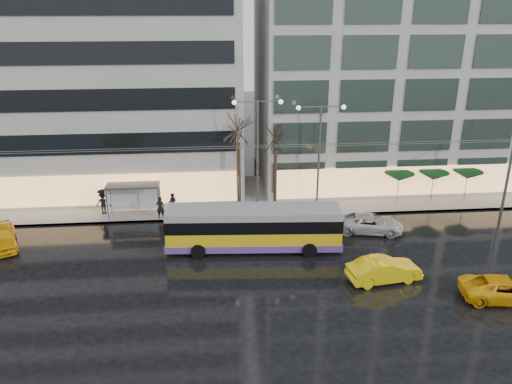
{
  "coord_description": "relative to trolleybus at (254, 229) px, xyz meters",
  "views": [
    {
      "loc": [
        -1.52,
        -27.42,
        16.19
      ],
      "look_at": [
        1.36,
        5.0,
        3.8
      ],
      "focal_mm": 35.0,
      "sensor_mm": 36.0,
      "label": 1
    }
  ],
  "objects": [
    {
      "name": "bus_shelter",
      "position": [
        -9.47,
        6.92,
        0.45
      ],
      "size": [
        4.2,
        1.6,
        2.51
      ],
      "color": "#595B60",
      "rests_on": "sidewalk"
    },
    {
      "name": "pedestrian_c",
      "position": [
        -11.58,
        7.0,
        -0.23
      ],
      "size": [
        1.3,
        0.95,
        2.11
      ],
      "color": "black",
      "rests_on": "sidewalk"
    },
    {
      "name": "street_lamp_near",
      "position": [
        0.92,
        7.03,
        4.48
      ],
      "size": [
        3.96,
        0.36,
        9.03
      ],
      "color": "#595B60",
      "rests_on": "sidewalk"
    },
    {
      "name": "tree_b",
      "position": [
        2.42,
        7.43,
        4.89
      ],
      "size": [
        3.2,
        3.2,
        7.7
      ],
      "color": "black",
      "rests_on": "sidewalk"
    },
    {
      "name": "kerb",
      "position": [
        0.92,
        5.28,
        -1.43
      ],
      "size": [
        80.0,
        0.1,
        0.15
      ],
      "primitive_type": "cube",
      "color": "slate",
      "rests_on": "ground"
    },
    {
      "name": "taxi_b",
      "position": [
        7.66,
        -4.97,
        -0.75
      ],
      "size": [
        4.78,
        2.27,
        1.51
      ],
      "primitive_type": "imported",
      "rotation": [
        0.0,
        0.0,
        1.72
      ],
      "color": "yellow",
      "rests_on": "ground"
    },
    {
      "name": "sidewalk",
      "position": [
        0.92,
        10.23,
        -1.43
      ],
      "size": [
        80.0,
        10.0,
        0.15
      ],
      "primitive_type": "cube",
      "color": "gray",
      "rests_on": "ground"
    },
    {
      "name": "taxi_a",
      "position": [
        -17.62,
        1.88,
        -0.73
      ],
      "size": [
        3.42,
        4.9,
        1.55
      ],
      "primitive_type": "imported",
      "rotation": [
        0.0,
        0.0,
        0.39
      ],
      "color": "#EFAD0C",
      "rests_on": "ground"
    },
    {
      "name": "street_lamp_far",
      "position": [
        5.92,
        7.03,
        4.21
      ],
      "size": [
        3.96,
        0.36,
        8.53
      ],
      "color": "#595B60",
      "rests_on": "sidewalk"
    },
    {
      "name": "parasol_a",
      "position": [
        12.92,
        7.23,
        0.94
      ],
      "size": [
        2.5,
        2.5,
        2.65
      ],
      "color": "#595B60",
      "rests_on": "sidewalk"
    },
    {
      "name": "pedestrian_b",
      "position": [
        -6.08,
        7.03,
        -0.58
      ],
      "size": [
        0.78,
        0.62,
        1.55
      ],
      "color": "black",
      "rests_on": "sidewalk"
    },
    {
      "name": "trolleybus",
      "position": [
        0.0,
        0.0,
        0.0
      ],
      "size": [
        12.14,
        5.03,
        5.57
      ],
      "color": "gold",
      "rests_on": "ground"
    },
    {
      "name": "sedan_silver",
      "position": [
        8.94,
        2.02,
        -0.82
      ],
      "size": [
        5.3,
        3.23,
        1.37
      ],
      "primitive_type": "imported",
      "rotation": [
        0.0,
        0.0,
        1.37
      ],
      "color": "silver",
      "rests_on": "ground"
    },
    {
      "name": "building_left",
      "position": [
        -17.08,
        15.23,
        9.64
      ],
      "size": [
        34.0,
        14.0,
        22.0
      ],
      "primitive_type": "cube",
      "color": "#9D9B96",
      "rests_on": "sidewalk"
    },
    {
      "name": "ground",
      "position": [
        -1.08,
        -3.77,
        -1.51
      ],
      "size": [
        140.0,
        140.0,
        0.0
      ],
      "primitive_type": "plane",
      "color": "black",
      "rests_on": "ground"
    },
    {
      "name": "catenary",
      "position": [
        -0.08,
        4.17,
        2.75
      ],
      "size": [
        42.24,
        5.12,
        7.0
      ],
      "color": "#595B60",
      "rests_on": "ground"
    },
    {
      "name": "parasol_c",
      "position": [
        18.92,
        7.23,
        0.94
      ],
      "size": [
        2.5,
        2.5,
        2.65
      ],
      "color": "#595B60",
      "rests_on": "sidewalk"
    },
    {
      "name": "parasol_b",
      "position": [
        15.92,
        7.23,
        0.94
      ],
      "size": [
        2.5,
        2.5,
        2.65
      ],
      "color": "#595B60",
      "rests_on": "sidewalk"
    },
    {
      "name": "taxi_c",
      "position": [
        13.92,
        -7.63,
        -0.82
      ],
      "size": [
        5.22,
        3.0,
        1.37
      ],
      "primitive_type": "imported",
      "rotation": [
        0.0,
        0.0,
        1.42
      ],
      "color": "#F7B10D",
      "rests_on": "ground"
    },
    {
      "name": "pedestrian_a",
      "position": [
        -6.91,
        5.63,
        0.06
      ],
      "size": [
        1.08,
        1.1,
        2.19
      ],
      "color": "black",
      "rests_on": "sidewalk"
    },
    {
      "name": "building_right",
      "position": [
        17.92,
        15.23,
        11.14
      ],
      "size": [
        32.0,
        14.0,
        25.0
      ],
      "primitive_type": "cube",
      "color": "#9D9B96",
      "rests_on": "sidewalk"
    },
    {
      "name": "tree_a",
      "position": [
        -0.58,
        7.23,
        5.58
      ],
      "size": [
        3.2,
        3.2,
        8.4
      ],
      "color": "black",
      "rests_on": "sidewalk"
    }
  ]
}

